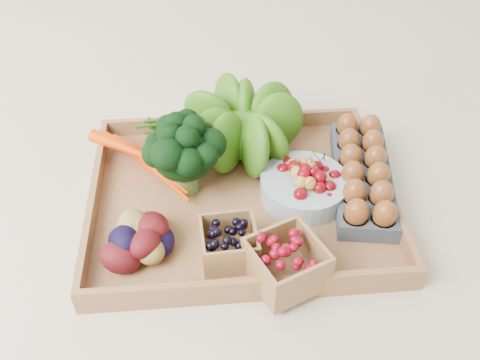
{
  "coord_description": "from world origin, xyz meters",
  "views": [
    {
      "loc": [
        -0.06,
        -0.72,
        0.72
      ],
      "look_at": [
        0.0,
        0.0,
        0.06
      ],
      "focal_mm": 40.0,
      "sensor_mm": 36.0,
      "label": 1
    }
  ],
  "objects": [
    {
      "name": "ground",
      "position": [
        0.0,
        0.0,
        0.0
      ],
      "size": [
        4.0,
        4.0,
        0.0
      ],
      "primitive_type": "plane",
      "color": "beige",
      "rests_on": "ground"
    },
    {
      "name": "tray",
      "position": [
        0.0,
        0.0,
        0.01
      ],
      "size": [
        0.55,
        0.45,
        0.01
      ],
      "primitive_type": "cube",
      "color": "#90623C",
      "rests_on": "ground"
    },
    {
      "name": "punnet_blackberry",
      "position": [
        -0.03,
        -0.14,
        0.05
      ],
      "size": [
        0.1,
        0.1,
        0.06
      ],
      "primitive_type": "cube",
      "rotation": [
        0.0,
        0.0,
        0.06
      ],
      "color": "black",
      "rests_on": "tray"
    },
    {
      "name": "broccoli",
      "position": [
        -0.1,
        0.03,
        0.07
      ],
      "size": [
        0.15,
        0.15,
        0.12
      ],
      "primitive_type": null,
      "color": "black",
      "rests_on": "tray"
    },
    {
      "name": "egg_carton",
      "position": [
        0.24,
        0.02,
        0.03
      ],
      "size": [
        0.15,
        0.31,
        0.04
      ],
      "primitive_type": "cube",
      "rotation": [
        0.0,
        0.0,
        -0.17
      ],
      "color": "#393F49",
      "rests_on": "tray"
    },
    {
      "name": "carrots",
      "position": [
        -0.17,
        0.08,
        0.04
      ],
      "size": [
        0.18,
        0.13,
        0.04
      ],
      "primitive_type": null,
      "color": "#E03A00",
      "rests_on": "tray"
    },
    {
      "name": "punnet_raspberry",
      "position": [
        0.06,
        -0.19,
        0.05
      ],
      "size": [
        0.14,
        0.14,
        0.07
      ],
      "primitive_type": "cube",
      "rotation": [
        0.0,
        0.0,
        0.41
      ],
      "color": "maroon",
      "rests_on": "tray"
    },
    {
      "name": "cherry_bowl",
      "position": [
        0.12,
        -0.0,
        0.04
      ],
      "size": [
        0.16,
        0.16,
        0.04
      ],
      "primitive_type": "cylinder",
      "color": "#8C9EA5",
      "rests_on": "tray"
    },
    {
      "name": "potatoes",
      "position": [
        -0.18,
        -0.12,
        0.06
      ],
      "size": [
        0.15,
        0.15,
        0.09
      ],
      "primitive_type": null,
      "color": "#3F0A0D",
      "rests_on": "tray"
    },
    {
      "name": "lettuce",
      "position": [
        0.02,
        0.13,
        0.1
      ],
      "size": [
        0.16,
        0.16,
        0.16
      ],
      "primitive_type": "sphere",
      "color": "#20520C",
      "rests_on": "tray"
    }
  ]
}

